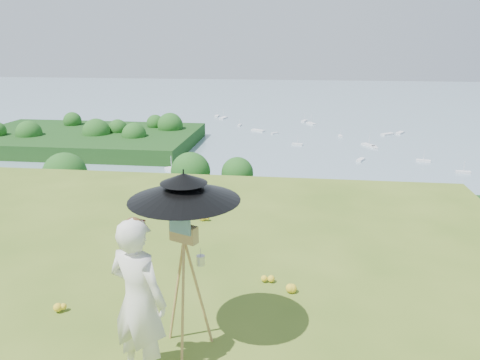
# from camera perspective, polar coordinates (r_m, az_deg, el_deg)

# --- Properties ---
(ground) EXTENTS (14.00, 14.00, 0.00)m
(ground) POSITION_cam_1_polar(r_m,az_deg,el_deg) (6.26, -24.18, -17.00)
(ground) COLOR #49671D
(ground) RESTS_ON ground
(shoreline_tier) EXTENTS (170.00, 28.00, 8.00)m
(shoreline_tier) POSITION_cam_1_polar(r_m,az_deg,el_deg) (88.61, 4.68, -9.69)
(shoreline_tier) COLOR gray
(shoreline_tier) RESTS_ON bay_water
(bay_water) EXTENTS (700.00, 700.00, 0.00)m
(bay_water) POSITION_cam_1_polar(r_m,az_deg,el_deg) (247.20, 6.62, 7.92)
(bay_water) COLOR slate
(bay_water) RESTS_ON ground
(peninsula) EXTENTS (90.00, 60.00, 12.00)m
(peninsula) POSITION_cam_1_polar(r_m,az_deg,el_deg) (180.35, -18.52, 5.53)
(peninsula) COLOR #103B12
(peninsula) RESTS_ON bay_water
(slope_trees) EXTENTS (110.00, 50.00, 6.00)m
(slope_trees) POSITION_cam_1_polar(r_m,az_deg,el_deg) (43.51, 2.69, -8.21)
(slope_trees) COLOR #19531A
(slope_trees) RESTS_ON forest_slope
(harbor_town) EXTENTS (110.00, 22.00, 5.00)m
(harbor_town) POSITION_cam_1_polar(r_m,az_deg,el_deg) (85.93, 4.79, -5.80)
(harbor_town) COLOR white
(harbor_town) RESTS_ON shoreline_tier
(moored_boats) EXTENTS (140.00, 140.00, 0.70)m
(moored_boats) POSITION_cam_1_polar(r_m,az_deg,el_deg) (170.15, 1.93, 4.16)
(moored_boats) COLOR white
(moored_boats) RESTS_ON bay_water
(wildflowers) EXTENTS (10.00, 10.50, 0.12)m
(wildflowers) POSITION_cam_1_polar(r_m,az_deg,el_deg) (6.40, -23.08, -15.41)
(wildflowers) COLOR yellow
(wildflowers) RESTS_ON ground
(painter) EXTENTS (0.74, 0.61, 1.74)m
(painter) POSITION_cam_1_polar(r_m,az_deg,el_deg) (4.84, -12.27, -14.16)
(painter) COLOR silver
(painter) RESTS_ON ground
(field_easel) EXTENTS (0.80, 0.80, 1.61)m
(field_easel) POSITION_cam_1_polar(r_m,az_deg,el_deg) (5.19, -6.64, -12.40)
(field_easel) COLOR #A77046
(field_easel) RESTS_ON ground
(sun_umbrella) EXTENTS (1.59, 1.59, 0.75)m
(sun_umbrella) POSITION_cam_1_polar(r_m,az_deg,el_deg) (4.85, -6.78, -2.96)
(sun_umbrella) COLOR black
(sun_umbrella) RESTS_ON field_easel
(painter_cap) EXTENTS (0.24, 0.27, 0.10)m
(painter_cap) POSITION_cam_1_polar(r_m,az_deg,el_deg) (4.48, -12.92, -5.08)
(painter_cap) COLOR #C56D6C
(painter_cap) RESTS_ON painter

